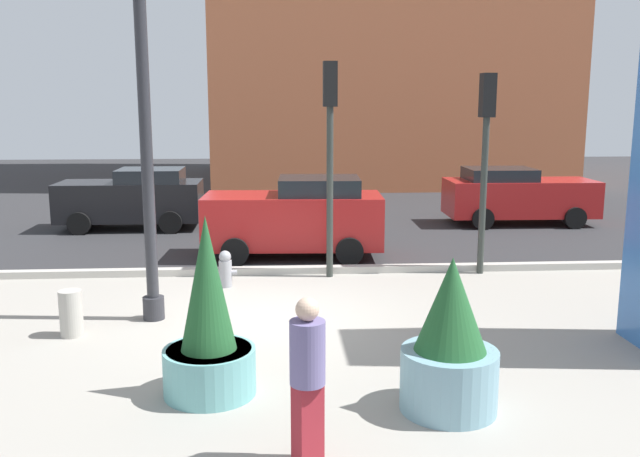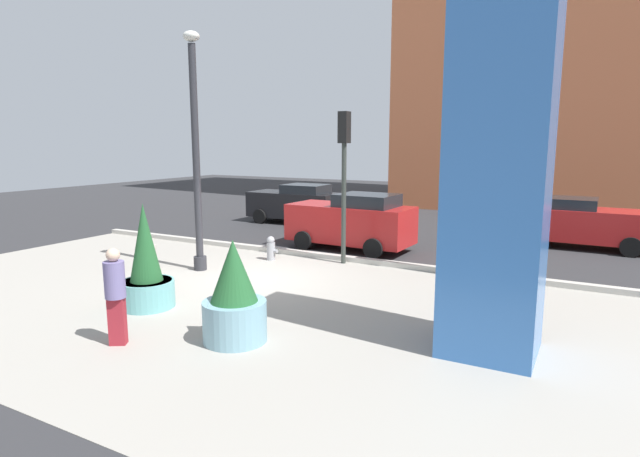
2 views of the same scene
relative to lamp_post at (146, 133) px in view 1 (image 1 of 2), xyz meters
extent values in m
plane|color=#2D2D30|center=(1.88, 3.85, -3.17)|extent=(60.00, 60.00, 0.00)
cube|color=#9E998E|center=(1.88, -2.15, -3.17)|extent=(18.00, 10.00, 0.02)
cube|color=#B7B2A8|center=(1.88, 2.97, -3.09)|extent=(18.00, 0.24, 0.16)
cylinder|color=#2D2D33|center=(0.00, 0.00, -2.97)|extent=(0.36, 0.36, 0.40)
cylinder|color=#2D2D33|center=(0.00, 0.00, -0.08)|extent=(0.20, 0.20, 6.18)
cylinder|color=#6BB2B2|center=(1.24, -3.11, -2.86)|extent=(1.17, 1.17, 0.61)
cylinder|color=#382819|center=(1.24, -3.11, -2.58)|extent=(1.07, 1.07, 0.04)
cone|color=#235B2D|center=(1.24, -3.11, -1.71)|extent=(0.70, 0.70, 1.70)
cylinder|color=#7AA8B7|center=(4.14, -3.75, -2.79)|extent=(1.16, 1.16, 0.76)
cylinder|color=#382819|center=(4.14, -3.75, -2.43)|extent=(1.07, 1.07, 0.04)
cone|color=#235B2D|center=(4.14, -3.75, -1.84)|extent=(0.86, 0.86, 1.13)
cylinder|color=#99999E|center=(1.08, 1.99, -2.89)|extent=(0.26, 0.26, 0.55)
sphere|color=#99999E|center=(1.08, 1.99, -2.54)|extent=(0.24, 0.24, 0.24)
cylinder|color=#99999E|center=(1.25, 1.99, -2.87)|extent=(0.12, 0.10, 0.10)
cylinder|color=#B2ADA3|center=(-1.15, -0.77, -2.79)|extent=(0.36, 0.36, 0.75)
cylinder|color=#333833|center=(3.22, 2.67, -1.38)|extent=(0.14, 0.14, 3.57)
cube|color=black|center=(3.22, 2.67, 0.85)|extent=(0.28, 0.32, 0.90)
sphere|color=red|center=(3.22, 2.84, 0.85)|extent=(0.18, 0.18, 0.18)
cylinder|color=#333833|center=(6.50, 2.74, -1.49)|extent=(0.14, 0.14, 3.35)
cube|color=black|center=(6.50, 2.74, 0.63)|extent=(0.28, 0.32, 0.90)
sphere|color=red|center=(6.50, 2.91, 0.63)|extent=(0.18, 0.18, 0.18)
cube|color=red|center=(9.50, 8.68, -2.36)|extent=(4.45, 1.86, 1.08)
cube|color=#1E2328|center=(8.83, 8.70, -1.64)|extent=(2.02, 1.60, 0.36)
cylinder|color=black|center=(10.88, 9.54, -2.85)|extent=(0.64, 0.23, 0.64)
cylinder|color=black|center=(10.85, 7.77, -2.85)|extent=(0.64, 0.23, 0.64)
cylinder|color=black|center=(8.15, 9.60, -2.85)|extent=(0.64, 0.23, 0.64)
cylinder|color=black|center=(8.11, 7.83, -2.85)|extent=(0.64, 0.23, 0.64)
cube|color=black|center=(-2.14, 8.65, -2.34)|extent=(4.09, 1.73, 1.11)
cube|color=#1E2328|center=(-1.53, 8.66, -1.60)|extent=(1.84, 1.52, 0.38)
cylinder|color=black|center=(-3.40, 7.79, -2.85)|extent=(0.64, 0.22, 0.64)
cylinder|color=black|center=(-3.41, 9.51, -2.85)|extent=(0.64, 0.22, 0.64)
cylinder|color=black|center=(-0.87, 7.80, -2.85)|extent=(0.64, 0.22, 0.64)
cylinder|color=black|center=(-0.88, 9.52, -2.85)|extent=(0.64, 0.22, 0.64)
cube|color=red|center=(2.50, 4.66, -2.28)|extent=(4.27, 1.95, 1.23)
cube|color=#1E2328|center=(3.13, 4.63, -1.46)|extent=(1.96, 1.64, 0.41)
cylinder|color=black|center=(1.16, 3.84, -2.85)|extent=(0.65, 0.25, 0.64)
cylinder|color=black|center=(1.24, 5.60, -2.85)|extent=(0.65, 0.25, 0.64)
cylinder|color=black|center=(3.76, 3.72, -2.85)|extent=(0.65, 0.25, 0.64)
cylinder|color=black|center=(3.84, 5.48, -2.85)|extent=(0.65, 0.25, 0.64)
cube|color=maroon|center=(2.40, -4.88, -2.73)|extent=(0.34, 0.32, 0.88)
cylinder|color=slate|center=(2.40, -4.88, -1.96)|extent=(0.49, 0.49, 0.66)
sphere|color=beige|center=(2.40, -4.88, -1.51)|extent=(0.24, 0.24, 0.24)
camera|label=1|loc=(2.10, -11.28, 0.49)|focal=38.09mm
camera|label=2|loc=(9.74, -10.83, 0.43)|focal=28.72mm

